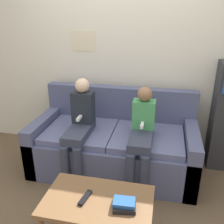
{
  "coord_description": "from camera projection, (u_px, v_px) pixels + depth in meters",
  "views": [
    {
      "loc": [
        0.53,
        -2.0,
        1.81
      ],
      "look_at": [
        0.0,
        0.44,
        0.79
      ],
      "focal_mm": 40.0,
      "sensor_mm": 36.0,
      "label": 1
    }
  ],
  "objects": [
    {
      "name": "book_stack",
      "position": [
        124.0,
        204.0,
        1.85
      ],
      "size": [
        0.19,
        0.18,
        0.06
      ],
      "color": "black",
      "rests_on": "coffee_table"
    },
    {
      "name": "person_left",
      "position": [
        80.0,
        125.0,
        2.75
      ],
      "size": [
        0.24,
        0.61,
        1.12
      ],
      "color": "#33384C",
      "rests_on": "ground_plane"
    },
    {
      "name": "wall_back",
      "position": [
        124.0,
        54.0,
        3.12
      ],
      "size": [
        8.0,
        0.06,
        2.6
      ],
      "color": "silver",
      "rests_on": "ground_plane"
    },
    {
      "name": "coffee_table",
      "position": [
        98.0,
        205.0,
        1.96
      ],
      "size": [
        0.85,
        0.52,
        0.45
      ],
      "color": "brown",
      "rests_on": "ground_plane"
    },
    {
      "name": "person_right",
      "position": [
        142.0,
        134.0,
        2.62
      ],
      "size": [
        0.24,
        0.61,
        1.07
      ],
      "color": "#33384C",
      "rests_on": "ground_plane"
    },
    {
      "name": "couch",
      "position": [
        114.0,
        145.0,
        3.01
      ],
      "size": [
        1.88,
        0.91,
        0.93
      ],
      "color": "#4C5175",
      "rests_on": "ground_plane"
    },
    {
      "name": "tv_remote",
      "position": [
        85.0,
        198.0,
        1.94
      ],
      "size": [
        0.07,
        0.17,
        0.02
      ],
      "rotation": [
        0.0,
        0.0,
        -0.18
      ],
      "color": "black",
      "rests_on": "coffee_table"
    },
    {
      "name": "ground_plane",
      "position": [
        103.0,
        197.0,
        2.6
      ],
      "size": [
        10.0,
        10.0,
        0.0
      ],
      "primitive_type": "plane",
      "color": "brown"
    }
  ]
}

